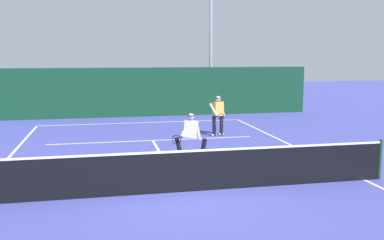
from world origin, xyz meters
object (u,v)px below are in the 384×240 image
at_px(player_near, 191,136).
at_px(light_pole, 211,32).
at_px(tennis_ball, 232,151).
at_px(player_far, 218,114).

relative_size(player_near, light_pole, 0.20).
bearing_deg(tennis_ball, player_near, -146.67).
xyz_separation_m(player_near, light_pole, (3.72, 12.21, 3.76)).
height_order(player_near, player_far, player_far).
distance_m(player_near, player_far, 4.58).
xyz_separation_m(player_far, tennis_ball, (-0.34, -3.04, -0.87)).
bearing_deg(player_far, player_near, 41.94).
height_order(player_far, light_pole, light_pole).
xyz_separation_m(tennis_ball, light_pole, (2.07, 11.12, 4.56)).
relative_size(player_far, light_pole, 0.22).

